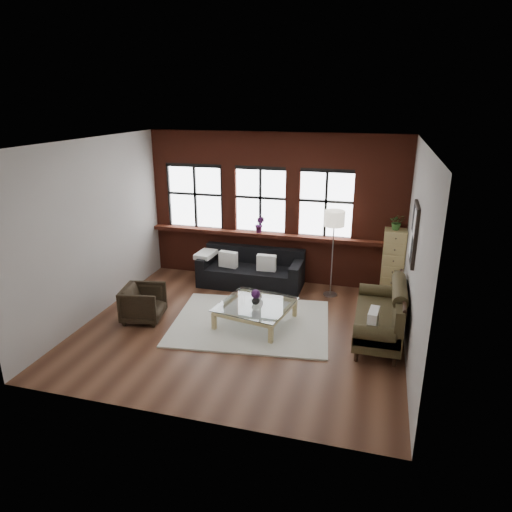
% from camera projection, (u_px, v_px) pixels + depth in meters
% --- Properties ---
extents(floor, '(5.50, 5.50, 0.00)m').
position_uv_depth(floor, '(242.00, 328.00, 8.05)').
color(floor, '#49281A').
rests_on(floor, ground).
extents(ceiling, '(5.50, 5.50, 0.00)m').
position_uv_depth(ceiling, '(239.00, 142.00, 7.01)').
color(ceiling, white).
rests_on(ceiling, ground).
extents(wall_back, '(5.50, 0.00, 5.50)m').
position_uv_depth(wall_back, '(275.00, 208.00, 9.81)').
color(wall_back, '#A9A49D').
rests_on(wall_back, ground).
extents(wall_front, '(5.50, 0.00, 5.50)m').
position_uv_depth(wall_front, '(177.00, 303.00, 5.25)').
color(wall_front, '#A9A49D').
rests_on(wall_front, ground).
extents(wall_left, '(0.00, 5.00, 5.00)m').
position_uv_depth(wall_left, '(95.00, 229.00, 8.21)').
color(wall_left, '#A9A49D').
rests_on(wall_left, ground).
extents(wall_right, '(0.00, 5.00, 5.00)m').
position_uv_depth(wall_right, '(416.00, 255.00, 6.84)').
color(wall_right, '#A9A49D').
rests_on(wall_right, ground).
extents(brick_backwall, '(5.50, 0.12, 3.20)m').
position_uv_depth(brick_backwall, '(274.00, 209.00, 9.75)').
color(brick_backwall, '#5C2115').
rests_on(brick_backwall, floor).
extents(sill_ledge, '(5.50, 0.30, 0.08)m').
position_uv_depth(sill_ledge, '(273.00, 235.00, 9.85)').
color(sill_ledge, '#5C2115').
rests_on(sill_ledge, brick_backwall).
extents(window_left, '(1.38, 0.10, 1.50)m').
position_uv_depth(window_left, '(196.00, 197.00, 10.16)').
color(window_left, black).
rests_on(window_left, brick_backwall).
extents(window_mid, '(1.38, 0.10, 1.50)m').
position_uv_depth(window_mid, '(261.00, 201.00, 9.79)').
color(window_mid, black).
rests_on(window_mid, brick_backwall).
extents(window_right, '(1.38, 0.10, 1.50)m').
position_uv_depth(window_right, '(326.00, 205.00, 9.44)').
color(window_right, black).
rests_on(window_right, brick_backwall).
extents(wall_poster, '(0.05, 0.74, 0.94)m').
position_uv_depth(wall_poster, '(414.00, 234.00, 7.04)').
color(wall_poster, black).
rests_on(wall_poster, wall_right).
extents(shag_rug, '(2.98, 2.47, 0.03)m').
position_uv_depth(shag_rug, '(251.00, 322.00, 8.21)').
color(shag_rug, beige).
rests_on(shag_rug, floor).
extents(dark_sofa, '(2.20, 0.89, 0.80)m').
position_uv_depth(dark_sofa, '(251.00, 268.00, 9.74)').
color(dark_sofa, black).
rests_on(dark_sofa, floor).
extents(pillow_a, '(0.42, 0.20, 0.34)m').
position_uv_depth(pillow_a, '(228.00, 259.00, 9.71)').
color(pillow_a, white).
rests_on(pillow_a, dark_sofa).
extents(pillow_b, '(0.40, 0.15, 0.34)m').
position_uv_depth(pillow_b, '(266.00, 263.00, 9.50)').
color(pillow_b, white).
rests_on(pillow_b, dark_sofa).
extents(vintage_settee, '(0.83, 1.87, 1.00)m').
position_uv_depth(vintage_settee, '(379.00, 311.00, 7.54)').
color(vintage_settee, '#362D18').
rests_on(vintage_settee, floor).
extents(pillow_settee, '(0.18, 0.39, 0.34)m').
position_uv_depth(pillow_settee, '(373.00, 320.00, 7.00)').
color(pillow_settee, white).
rests_on(pillow_settee, vintage_settee).
extents(armchair, '(0.82, 0.80, 0.65)m').
position_uv_depth(armchair, '(143.00, 303.00, 8.25)').
color(armchair, black).
rests_on(armchair, floor).
extents(coffee_table, '(1.40, 1.40, 0.40)m').
position_uv_depth(coffee_table, '(256.00, 314.00, 8.13)').
color(coffee_table, tan).
rests_on(coffee_table, shag_rug).
extents(vase, '(0.17, 0.17, 0.16)m').
position_uv_depth(vase, '(256.00, 300.00, 8.04)').
color(vase, '#B2B2B2').
rests_on(vase, coffee_table).
extents(flowers, '(0.16, 0.16, 0.16)m').
position_uv_depth(flowers, '(256.00, 294.00, 8.01)').
color(flowers, '#471B4F').
rests_on(flowers, vase).
extents(drawer_chest, '(0.43, 0.43, 1.39)m').
position_uv_depth(drawer_chest, '(393.00, 263.00, 9.20)').
color(drawer_chest, tan).
rests_on(drawer_chest, floor).
extents(potted_plant_top, '(0.30, 0.26, 0.32)m').
position_uv_depth(potted_plant_top, '(397.00, 222.00, 8.92)').
color(potted_plant_top, '#2D5923').
rests_on(potted_plant_top, drawer_chest).
extents(floor_lamp, '(0.40, 0.40, 1.93)m').
position_uv_depth(floor_lamp, '(333.00, 251.00, 9.08)').
color(floor_lamp, '#A5A5A8').
rests_on(floor_lamp, floor).
extents(sill_plant, '(0.21, 0.17, 0.37)m').
position_uv_depth(sill_plant, '(260.00, 224.00, 9.82)').
color(sill_plant, '#471B4F').
rests_on(sill_plant, sill_ledge).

